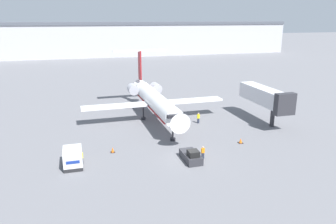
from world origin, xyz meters
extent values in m
plane|color=slate|center=(0.00, 0.00, 0.00)|extent=(600.00, 600.00, 0.00)
cube|color=#B2B2B7|center=(0.00, 120.00, 7.04)|extent=(180.00, 16.00, 14.08)
cube|color=#4C515B|center=(0.00, 120.00, 14.68)|extent=(180.00, 16.80, 1.20)
cylinder|color=white|center=(-0.11, 16.86, 3.59)|extent=(3.06, 21.14, 2.87)
cone|color=white|center=(-0.01, 5.15, 3.59)|extent=(2.89, 2.32, 2.87)
cube|color=black|center=(-0.02, 6.07, 4.10)|extent=(2.45, 0.72, 0.44)
cone|color=white|center=(-0.22, 28.99, 3.59)|extent=(2.61, 3.18, 2.59)
cube|color=maroon|center=(-0.11, 16.86, 2.66)|extent=(2.75, 19.03, 0.20)
cube|color=white|center=(6.78, 17.97, 2.95)|extent=(10.94, 2.41, 0.36)
cube|color=white|center=(-7.02, 17.85, 2.95)|extent=(10.94, 2.41, 0.36)
cylinder|color=#ADADB7|center=(2.09, 25.74, 3.95)|extent=(1.90, 2.77, 1.87)
cylinder|color=#ADADB7|center=(-2.47, 25.70, 3.95)|extent=(1.90, 2.77, 1.87)
cube|color=maroon|center=(-0.23, 29.63, 7.96)|extent=(0.26, 2.20, 5.85)
cube|color=white|center=(-0.23, 29.63, 10.89)|extent=(10.55, 1.89, 0.20)
cylinder|color=black|center=(-0.03, 7.30, 1.08)|extent=(0.24, 0.24, 2.16)
cylinder|color=black|center=(-0.03, 7.30, 0.20)|extent=(0.80, 0.80, 0.40)
cylinder|color=black|center=(-2.00, 18.50, 1.08)|extent=(0.24, 0.24, 2.16)
cylinder|color=black|center=(-2.00, 18.50, 0.20)|extent=(0.80, 0.80, 0.40)
cylinder|color=black|center=(1.74, 18.53, 1.08)|extent=(0.24, 0.24, 2.16)
cylinder|color=black|center=(1.74, 18.53, 0.20)|extent=(0.80, 0.80, 0.40)
cube|color=#2D2D33|center=(0.13, 0.10, 0.48)|extent=(1.85, 3.91, 0.95)
cube|color=black|center=(0.13, -0.76, 1.30)|extent=(1.29, 1.41, 0.70)
cube|color=black|center=(0.13, 1.98, 0.33)|extent=(1.66, 0.30, 0.57)
cube|color=#232326|center=(-14.01, 2.55, 0.23)|extent=(2.18, 3.66, 0.45)
cube|color=silver|center=(-14.01, 2.55, 1.27)|extent=(2.18, 3.66, 1.65)
cube|color=navy|center=(-14.01, 0.71, 1.27)|extent=(1.53, 0.04, 0.36)
cube|color=#232838|center=(1.78, 0.22, 0.39)|extent=(0.32, 0.20, 0.78)
cube|color=orange|center=(1.78, 0.22, 1.09)|extent=(0.40, 0.24, 0.62)
sphere|color=tan|center=(1.78, 0.22, 1.52)|extent=(0.23, 0.23, 0.23)
cube|color=#232838|center=(6.47, 13.87, 0.44)|extent=(0.32, 0.20, 0.87)
cube|color=yellow|center=(6.47, 13.87, 1.22)|extent=(0.40, 0.24, 0.69)
sphere|color=tan|center=(6.47, 13.87, 1.69)|extent=(0.25, 0.25, 0.25)
cube|color=#232838|center=(-13.00, 2.83, 0.40)|extent=(0.32, 0.20, 0.79)
cube|color=yellow|center=(-13.00, 2.83, 1.11)|extent=(0.40, 0.24, 0.63)
sphere|color=tan|center=(-13.00, 2.83, 1.53)|extent=(0.23, 0.23, 0.23)
cube|color=black|center=(-8.96, 5.38, 0.02)|extent=(0.57, 0.57, 0.04)
cone|color=orange|center=(-8.96, 5.38, 0.38)|extent=(0.41, 0.41, 0.67)
cube|color=black|center=(8.96, 3.68, 0.02)|extent=(0.68, 0.68, 0.04)
cone|color=orange|center=(8.96, 3.68, 0.37)|extent=(0.48, 0.48, 0.66)
cylinder|color=#2D2D33|center=(17.47, 8.96, 1.60)|extent=(0.70, 0.70, 3.20)
cube|color=silver|center=(17.47, 12.37, 4.50)|extent=(2.60, 11.37, 2.60)
cube|color=#2D2D33|center=(17.47, 6.08, 4.50)|extent=(3.20, 1.20, 3.38)
camera|label=1|loc=(-13.07, -35.29, 17.21)|focal=35.00mm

